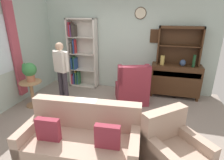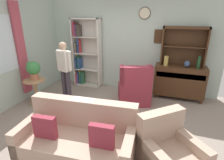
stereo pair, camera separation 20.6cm
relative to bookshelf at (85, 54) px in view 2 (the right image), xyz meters
The scene contains 18 objects.
ground_plane 2.61m from the bookshelf, 54.20° to the right, with size 5.40×4.60×0.02m, color gray.
wall_back 1.47m from the bookshelf, ahead, with size 5.00×0.09×2.80m.
wall_left 2.28m from the bookshelf, 119.74° to the right, with size 0.16×4.20×2.80m.
area_rug 2.94m from the bookshelf, 54.47° to the right, with size 2.73×1.76×0.01m, color brown.
bookshelf is the anchor object (origin of this frame).
sideboard 2.91m from the bookshelf, ahead, with size 1.30×0.45×0.92m.
sideboard_hutch 2.91m from the bookshelf, ahead, with size 1.10×0.26×1.00m.
vase_tall 2.47m from the bookshelf, ahead, with size 0.11×0.11×0.25m, color tan.
vase_round 2.99m from the bookshelf, ahead, with size 0.15×0.15×0.17m, color #33476B.
bottle_wine 3.25m from the bookshelf, ahead, with size 0.07×0.07×0.32m, color #194223.
couch_floral 3.28m from the bookshelf, 65.42° to the right, with size 1.87×1.00×0.90m.
armchair_floral 3.94m from the bookshelf, 45.27° to the right, with size 1.08×1.08×0.88m.
wingback_chair 2.03m from the bookshelf, 23.16° to the right, with size 1.01×1.02×1.05m.
plant_stand 1.83m from the bookshelf, 110.84° to the right, with size 0.52×0.52×0.65m.
potted_plant_large 1.69m from the bookshelf, 111.59° to the right, with size 0.33×0.33×0.46m.
person_reading 1.15m from the bookshelf, 89.98° to the right, with size 0.52×0.30×1.56m.
coffee_table 2.79m from the bookshelf, 53.72° to the right, with size 0.80×0.50×0.42m.
book_stack 2.84m from the bookshelf, 52.59° to the right, with size 0.21×0.14×0.09m.
Camera 2 is at (1.20, -3.01, 2.22)m, focal length 28.67 mm.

